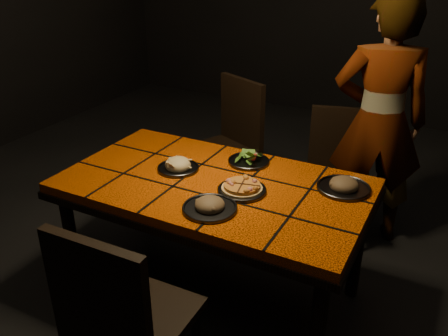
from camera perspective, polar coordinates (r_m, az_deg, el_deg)
The scene contains 11 objects.
room_shell at distance 2.26m, azimuth -1.42°, elevation 15.53°, with size 6.04×7.04×3.08m.
dining_table at distance 2.54m, azimuth -1.22°, elevation -3.18°, with size 1.62×0.92×0.75m.
chair_near at distance 2.00m, azimuth -12.27°, elevation -16.96°, with size 0.45×0.45×0.98m.
chair_far_left at distance 3.52m, azimuth 0.72°, elevation 3.66°, with size 0.60×0.60×1.00m.
chair_far_right at distance 3.31m, azimuth 13.48°, elevation 0.25°, with size 0.50×0.50×0.90m.
diner at distance 3.23m, azimuth 18.14°, elevation 5.21°, with size 0.61×0.40×1.67m, color brown.
plate_pizza at distance 2.40m, azimuth 2.17°, elevation -2.49°, with size 0.25×0.25×0.04m.
plate_pasta at distance 2.63m, azimuth -5.54°, elevation 0.22°, with size 0.23×0.23×0.08m.
plate_salad at distance 2.70m, azimuth 3.00°, elevation 1.12°, with size 0.24×0.24×0.07m.
plate_mushroom_a at distance 2.24m, azimuth -1.73°, elevation -4.54°, with size 0.26×0.26×0.09m.
plate_mushroom_b at distance 2.49m, azimuth 14.22°, elevation -2.03°, with size 0.27×0.27×0.09m.
Camera 1 is at (1.08, -1.94, 1.90)m, focal length 38.00 mm.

